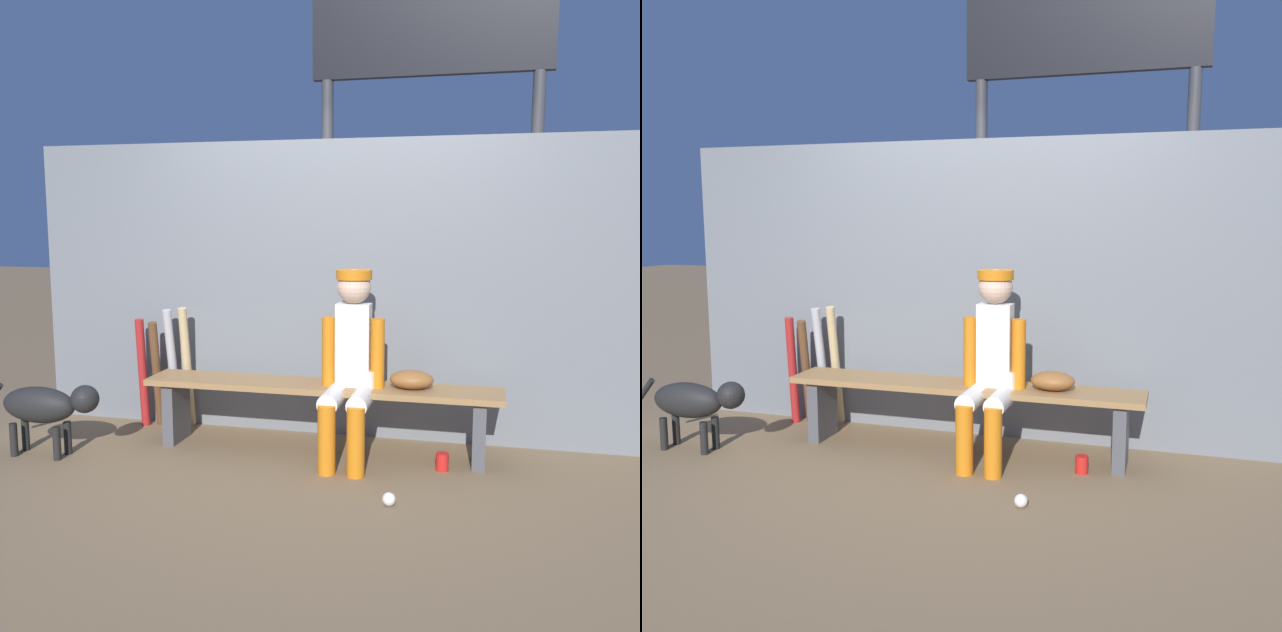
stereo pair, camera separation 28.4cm
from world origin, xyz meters
TOP-DOWN VIEW (x-y plane):
  - ground_plane at (0.00, 0.00)m, footprint 30.00×30.00m
  - chainlink_fence at (0.00, 0.42)m, footprint 4.52×0.03m
  - dugout_bench at (0.00, 0.00)m, footprint 2.37×0.36m
  - player_seated at (0.22, -0.11)m, footprint 0.41×0.55m
  - baseball_glove at (0.60, 0.00)m, footprint 0.28×0.20m
  - bat_wood_natural at (-1.08, 0.29)m, footprint 0.09×0.24m
  - bat_aluminum_silver at (-1.20, 0.30)m, footprint 0.07×0.21m
  - bat_wood_dark at (-1.31, 0.26)m, footprint 0.10×0.23m
  - bat_aluminum_red at (-1.42, 0.25)m, footprint 0.08×0.15m
  - baseball at (0.57, -0.77)m, footprint 0.07×0.07m
  - cup_on_ground at (0.82, -0.15)m, footprint 0.08×0.08m
  - cup_on_bench at (0.33, -0.05)m, footprint 0.08×0.08m
  - scoreboard at (0.61, 1.55)m, footprint 2.22×0.27m
  - dog at (-1.71, -0.49)m, footprint 0.84×0.20m

SIDE VIEW (x-z plane):
  - ground_plane at x=0.00m, z-range 0.00..0.00m
  - baseball at x=0.57m, z-range 0.00..0.07m
  - cup_on_ground at x=0.82m, z-range 0.00..0.11m
  - dog at x=-1.71m, z-range 0.09..0.58m
  - dugout_bench at x=0.00m, z-range 0.13..0.60m
  - bat_wood_dark at x=-1.31m, z-range 0.00..0.81m
  - bat_aluminum_red at x=-1.42m, z-range 0.00..0.82m
  - bat_aluminum_silver at x=-1.20m, z-range 0.00..0.90m
  - bat_wood_natural at x=-1.08m, z-range 0.00..0.91m
  - cup_on_bench at x=0.33m, z-range 0.47..0.58m
  - baseball_glove at x=0.60m, z-range 0.47..0.59m
  - player_seated at x=0.22m, z-range 0.05..1.28m
  - chainlink_fence at x=0.00m, z-range 0.00..2.09m
  - scoreboard at x=0.61m, z-range 0.74..4.41m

